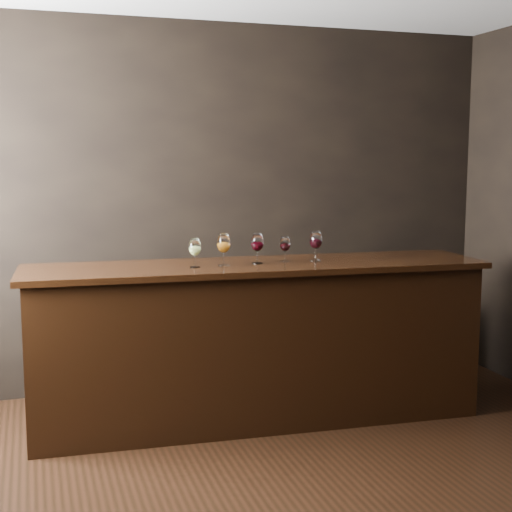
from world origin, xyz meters
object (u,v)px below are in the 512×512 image
object	(u,v)px
bar_counter	(257,345)
glass_red_a	(257,243)
back_bar_shelf	(256,337)
glass_red_b	(285,244)
glass_red_c	(316,241)
glass_white	(195,248)
glass_amber	(224,244)

from	to	relation	value
bar_counter	glass_red_a	world-z (taller)	glass_red_a
back_bar_shelf	glass_red_a	bearing A→B (deg)	-107.04
glass_red_b	glass_red_c	size ratio (longest dim) A/B	0.84
bar_counter	glass_red_b	distance (m)	0.71
glass_white	glass_red_a	bearing A→B (deg)	5.11
glass_red_a	glass_red_b	size ratio (longest dim) A/B	1.17
back_bar_shelf	glass_white	size ratio (longest dim) A/B	11.43
back_bar_shelf	glass_red_a	xyz separation A→B (m)	(-0.22, -0.71, 0.83)
glass_red_c	bar_counter	bearing A→B (deg)	178.44
glass_amber	glass_red_b	world-z (taller)	glass_amber
glass_white	glass_red_c	bearing A→B (deg)	1.78
bar_counter	back_bar_shelf	size ratio (longest dim) A/B	1.39
bar_counter	glass_red_c	distance (m)	0.81
glass_red_c	glass_white	bearing A→B (deg)	-178.22
glass_amber	glass_white	bearing A→B (deg)	-175.58
glass_white	glass_amber	world-z (taller)	glass_amber
glass_white	glass_red_c	size ratio (longest dim) A/B	0.91
bar_counter	glass_amber	bearing A→B (deg)	-171.14
bar_counter	glass_amber	world-z (taller)	glass_amber
glass_red_a	bar_counter	bearing A→B (deg)	-139.62
glass_red_a	glass_white	bearing A→B (deg)	-174.89
bar_counter	glass_red_b	size ratio (longest dim) A/B	17.22
glass_white	glass_red_b	xyz separation A→B (m)	(0.64, 0.07, -0.01)
bar_counter	glass_red_c	bearing A→B (deg)	1.87
glass_red_b	glass_red_a	bearing A→B (deg)	-171.68
glass_amber	glass_red_a	world-z (taller)	glass_amber
glass_red_b	glass_red_c	bearing A→B (deg)	-11.71
glass_amber	glass_red_a	size ratio (longest dim) A/B	1.04
glass_red_c	glass_red_b	bearing A→B (deg)	168.29
glass_amber	glass_red_c	bearing A→B (deg)	0.98
bar_counter	back_bar_shelf	world-z (taller)	bar_counter
glass_white	glass_red_c	world-z (taller)	glass_red_c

